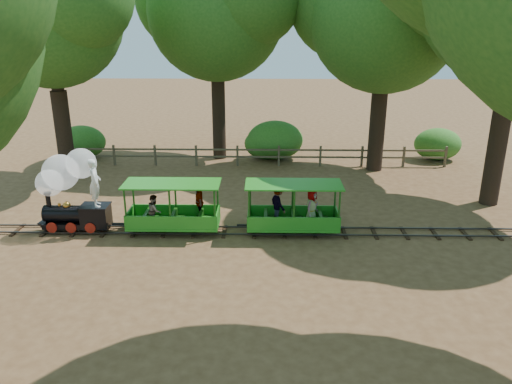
{
  "coord_description": "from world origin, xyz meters",
  "views": [
    {
      "loc": [
        0.36,
        -15.29,
        6.78
      ],
      "look_at": [
        0.05,
        0.5,
        1.27
      ],
      "focal_mm": 35.0,
      "sensor_mm": 36.0,
      "label": 1
    }
  ],
  "objects_px": {
    "locomotive": "(69,185)",
    "carriage_front": "(176,211)",
    "fence": "(258,154)",
    "carriage_rear": "(292,210)"
  },
  "relations": [
    {
      "from": "locomotive",
      "to": "carriage_rear",
      "type": "relative_size",
      "value": 0.92
    },
    {
      "from": "locomotive",
      "to": "carriage_rear",
      "type": "height_order",
      "value": "locomotive"
    },
    {
      "from": "locomotive",
      "to": "carriage_front",
      "type": "height_order",
      "value": "locomotive"
    },
    {
      "from": "carriage_rear",
      "to": "fence",
      "type": "relative_size",
      "value": 0.17
    },
    {
      "from": "fence",
      "to": "carriage_front",
      "type": "bearing_deg",
      "value": -108.11
    },
    {
      "from": "locomotive",
      "to": "carriage_front",
      "type": "xyz_separation_m",
      "value": [
        3.47,
        -0.04,
        -0.89
      ]
    },
    {
      "from": "carriage_rear",
      "to": "carriage_front",
      "type": "bearing_deg",
      "value": -179.51
    },
    {
      "from": "locomotive",
      "to": "carriage_front",
      "type": "bearing_deg",
      "value": -0.64
    },
    {
      "from": "carriage_rear",
      "to": "locomotive",
      "type": "bearing_deg",
      "value": 179.95
    },
    {
      "from": "locomotive",
      "to": "fence",
      "type": "height_order",
      "value": "locomotive"
    }
  ]
}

